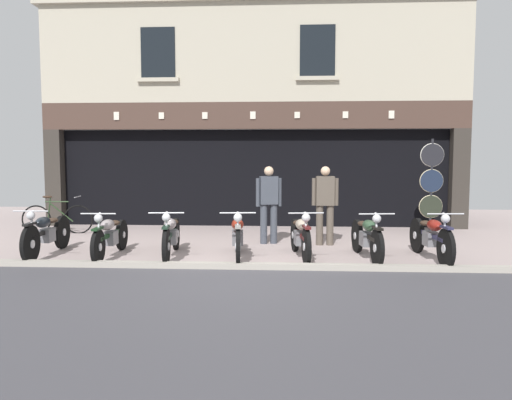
{
  "coord_description": "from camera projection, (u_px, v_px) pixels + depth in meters",
  "views": [
    {
      "loc": [
        0.9,
        -8.18,
        1.87
      ],
      "look_at": [
        0.25,
        2.7,
        0.93
      ],
      "focal_mm": 35.23,
      "sensor_mm": 36.0,
      "label": 1
    }
  ],
  "objects": [
    {
      "name": "shop_facade",
      "position": [
        256.0,
        164.0,
        15.19
      ],
      "size": [
        11.53,
        4.42,
        6.04
      ],
      "color": "black",
      "rests_on": "ground"
    },
    {
      "name": "ground",
      "position": [
        224.0,
        287.0,
        7.37
      ],
      "size": [
        23.23,
        22.0,
        0.18
      ],
      "color": "#A59290"
    },
    {
      "name": "advert_board_far",
      "position": [
        125.0,
        157.0,
        13.76
      ],
      "size": [
        0.71,
        0.03,
        0.94
      ],
      "color": "silver"
    },
    {
      "name": "leaning_bicycle",
      "position": [
        57.0,
        218.0,
        12.28
      ],
      "size": [
        1.72,
        0.5,
        0.95
      ],
      "rotation": [
        0.0,
        0.0,
        -1.47
      ],
      "color": "black",
      "rests_on": "ground"
    },
    {
      "name": "tyre_sign_pole",
      "position": [
        431.0,
        182.0,
        11.69
      ],
      "size": [
        0.55,
        0.06,
        2.29
      ],
      "color": "#232328",
      "rests_on": "ground"
    },
    {
      "name": "motorcycle_far_right",
      "position": [
        431.0,
        236.0,
        9.09
      ],
      "size": [
        0.62,
        2.12,
        0.93
      ],
      "rotation": [
        0.0,
        0.0,
        3.22
      ],
      "color": "black",
      "rests_on": "ground"
    },
    {
      "name": "motorcycle_center_left",
      "position": [
        171.0,
        234.0,
        9.4
      ],
      "size": [
        0.62,
        2.09,
        0.92
      ],
      "rotation": [
        0.0,
        0.0,
        3.24
      ],
      "color": "black",
      "rests_on": "ground"
    },
    {
      "name": "motorcycle_far_left",
      "position": [
        47.0,
        233.0,
        9.52
      ],
      "size": [
        0.62,
        2.1,
        0.93
      ],
      "rotation": [
        0.0,
        0.0,
        3.19
      ],
      "color": "black",
      "rests_on": "ground"
    },
    {
      "name": "motorcycle_right",
      "position": [
        367.0,
        236.0,
        9.17
      ],
      "size": [
        0.62,
        1.98,
        0.92
      ],
      "rotation": [
        0.0,
        0.0,
        3.26
      ],
      "color": "black",
      "rests_on": "ground"
    },
    {
      "name": "advert_board_near",
      "position": [
        168.0,
        156.0,
        13.69
      ],
      "size": [
        0.82,
        0.03,
        0.91
      ],
      "color": "silver"
    },
    {
      "name": "motorcycle_left",
      "position": [
        110.0,
        235.0,
        9.4
      ],
      "size": [
        0.62,
        2.01,
        0.9
      ],
      "rotation": [
        0.0,
        0.0,
        3.17
      ],
      "color": "black",
      "rests_on": "ground"
    },
    {
      "name": "motorcycle_center_right",
      "position": [
        300.0,
        235.0,
        9.29
      ],
      "size": [
        0.62,
        1.95,
        0.92
      ],
      "rotation": [
        0.0,
        0.0,
        3.28
      ],
      "color": "black",
      "rests_on": "ground"
    },
    {
      "name": "salesman_left",
      "position": [
        269.0,
        201.0,
        10.79
      ],
      "size": [
        0.55,
        0.3,
        1.67
      ],
      "rotation": [
        0.0,
        0.0,
        3.36
      ],
      "color": "#3D424C",
      "rests_on": "ground"
    },
    {
      "name": "motorcycle_center",
      "position": [
        238.0,
        235.0,
        9.24
      ],
      "size": [
        0.62,
        2.01,
        0.93
      ],
      "rotation": [
        0.0,
        0.0,
        3.25
      ],
      "color": "black",
      "rests_on": "ground"
    },
    {
      "name": "shopkeeper_center",
      "position": [
        325.0,
        202.0,
        10.61
      ],
      "size": [
        0.56,
        0.25,
        1.67
      ],
      "rotation": [
        0.0,
        0.0,
        3.15
      ],
      "color": "brown",
      "rests_on": "ground"
    }
  ]
}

